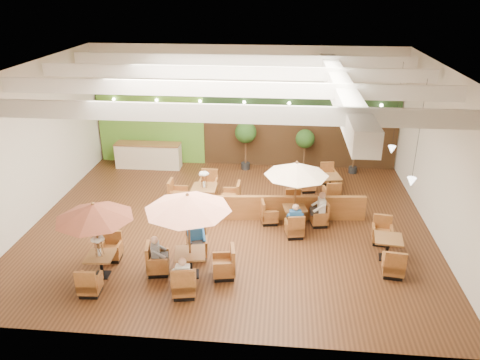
# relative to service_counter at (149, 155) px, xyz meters

# --- Properties ---
(room) EXTENTS (14.04, 14.00, 5.52)m
(room) POSITION_rel_service_counter_xyz_m (4.65, -3.88, 3.05)
(room) COLOR #381E0F
(room) RESTS_ON ground
(service_counter) EXTENTS (3.00, 0.75, 1.18)m
(service_counter) POSITION_rel_service_counter_xyz_m (0.00, 0.00, 0.00)
(service_counter) COLOR beige
(service_counter) RESTS_ON ground
(booth_divider) EXTENTS (6.66, 0.75, 0.92)m
(booth_divider) POSITION_rel_service_counter_xyz_m (5.92, -4.63, -0.12)
(booth_divider) COLOR brown
(booth_divider) RESTS_ON ground
(table_0) EXTENTS (2.23, 2.38, 2.43)m
(table_0) POSITION_rel_service_counter_xyz_m (0.98, -8.67, 1.25)
(table_0) COLOR brown
(table_0) RESTS_ON ground
(table_1) EXTENTS (2.71, 2.71, 2.69)m
(table_1) POSITION_rel_service_counter_xyz_m (3.59, -8.39, 1.24)
(table_1) COLOR brown
(table_1) RESTS_ON ground
(table_2) EXTENTS (2.44, 2.44, 2.43)m
(table_2) POSITION_rel_service_counter_xyz_m (6.68, -4.95, 1.08)
(table_2) COLOR brown
(table_2) RESTS_ON ground
(table_3) EXTENTS (2.74, 2.74, 1.60)m
(table_3) POSITION_rel_service_counter_xyz_m (3.25, -3.82, -0.14)
(table_3) COLOR brown
(table_3) RESTS_ON ground
(table_4) EXTENTS (0.93, 2.55, 0.93)m
(table_4) POSITION_rel_service_counter_xyz_m (9.55, -6.92, -0.23)
(table_4) COLOR brown
(table_4) RESTS_ON ground
(table_5) EXTENTS (1.71, 2.48, 0.90)m
(table_5) POSITION_rel_service_counter_xyz_m (7.91, -2.03, -0.25)
(table_5) COLOR brown
(table_5) RESTS_ON ground
(topiary_0) EXTENTS (0.97, 0.97, 2.26)m
(topiary_0) POSITION_rel_service_counter_xyz_m (4.50, 0.20, 1.10)
(topiary_0) COLOR black
(topiary_0) RESTS_ON ground
(topiary_1) EXTENTS (0.85, 0.85, 1.98)m
(topiary_1) POSITION_rel_service_counter_xyz_m (7.17, 0.20, 0.89)
(topiary_1) COLOR black
(topiary_1) RESTS_ON ground
(topiary_2) EXTENTS (0.90, 0.90, 2.10)m
(topiary_2) POSITION_rel_service_counter_xyz_m (9.39, 0.20, 0.98)
(topiary_2) COLOR black
(topiary_2) RESTS_ON ground
(diner_0) EXTENTS (0.39, 0.31, 0.78)m
(diner_0) POSITION_rel_service_counter_xyz_m (3.59, -9.37, 0.17)
(diner_0) COLOR white
(diner_0) RESTS_ON ground
(diner_1) EXTENTS (0.44, 0.40, 0.80)m
(diner_1) POSITION_rel_service_counter_xyz_m (3.59, -7.41, 0.18)
(diner_1) COLOR #235A9B
(diner_1) RESTS_ON ground
(diner_2) EXTENTS (0.36, 0.42, 0.80)m
(diner_2) POSITION_rel_service_counter_xyz_m (2.61, -8.39, 0.17)
(diner_2) COLOR slate
(diner_2) RESTS_ON ground
(diner_3) EXTENTS (0.40, 0.33, 0.80)m
(diner_3) POSITION_rel_service_counter_xyz_m (6.68, -5.84, 0.18)
(diner_3) COLOR #235A9B
(diner_3) RESTS_ON ground
(diner_4) EXTENTS (0.35, 0.42, 0.84)m
(diner_4) POSITION_rel_service_counter_xyz_m (7.56, -4.95, 0.19)
(diner_4) COLOR white
(diner_4) RESTS_ON ground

